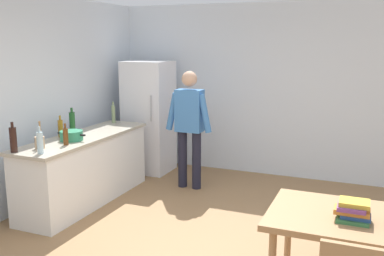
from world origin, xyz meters
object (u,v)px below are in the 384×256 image
at_px(refrigerator, 149,117).
at_px(bottle_wine_dark, 13,139).
at_px(bottle_beer_brown, 66,136).
at_px(book_stack, 353,211).
at_px(cooking_pot, 71,136).
at_px(person, 189,122).
at_px(bottle_vinegar_tall, 113,114).
at_px(bottle_oil_amber, 61,128).
at_px(bottle_water_clear, 40,142).
at_px(dining_table, 359,227).
at_px(utensil_jar, 40,142).
at_px(bottle_wine_green, 72,122).

distance_m(refrigerator, bottle_wine_dark, 2.63).
xyz_separation_m(bottle_wine_dark, bottle_beer_brown, (0.31, 0.50, -0.04)).
bearing_deg(book_stack, cooking_pot, 164.71).
distance_m(refrigerator, person, 1.10).
height_order(person, bottle_vinegar_tall, person).
relative_size(refrigerator, bottle_oil_amber, 6.43).
bearing_deg(cooking_pot, bottle_water_clear, -81.07).
bearing_deg(bottle_wine_dark, bottle_beer_brown, 58.20).
relative_size(refrigerator, bottle_vinegar_tall, 5.62).
bearing_deg(book_stack, bottle_oil_amber, 164.20).
xyz_separation_m(bottle_vinegar_tall, book_stack, (3.50, -2.13, -0.21)).
relative_size(refrigerator, bottle_water_clear, 6.00).
bearing_deg(dining_table, bottle_water_clear, 177.35).
distance_m(bottle_water_clear, bottle_beer_brown, 0.44).
relative_size(utensil_jar, bottle_beer_brown, 1.23).
xyz_separation_m(cooking_pot, bottle_vinegar_tall, (-0.17, 1.22, 0.08)).
height_order(utensil_jar, bottle_beer_brown, utensil_jar).
bearing_deg(book_stack, bottle_water_clear, 175.67).
distance_m(bottle_water_clear, bottle_oil_amber, 0.84).
relative_size(bottle_water_clear, bottle_wine_green, 0.88).
xyz_separation_m(dining_table, bottle_wine_green, (-3.65, 1.19, 0.37)).
distance_m(person, bottle_vinegar_tall, 1.20).
height_order(bottle_wine_dark, bottle_vinegar_tall, bottle_wine_dark).
height_order(cooking_pot, bottle_water_clear, bottle_water_clear).
bearing_deg(bottle_vinegar_tall, book_stack, -31.31).
xyz_separation_m(bottle_water_clear, bottle_oil_amber, (-0.35, 0.77, -0.01)).
distance_m(utensil_jar, bottle_oil_amber, 0.61).
height_order(cooking_pot, utensil_jar, utensil_jar).
bearing_deg(cooking_pot, bottle_vinegar_tall, 98.03).
bearing_deg(person, book_stack, -44.22).
distance_m(bottle_beer_brown, book_stack, 3.30).
relative_size(bottle_water_clear, bottle_beer_brown, 1.15).
relative_size(person, bottle_beer_brown, 6.54).
bearing_deg(bottle_wine_green, bottle_beer_brown, -58.36).
distance_m(dining_table, bottle_water_clear, 3.29).
bearing_deg(bottle_beer_brown, book_stack, -11.88).
height_order(person, cooking_pot, person).
distance_m(cooking_pot, bottle_water_clear, 0.68).
bearing_deg(bottle_wine_dark, bottle_oil_amber, 92.47).
bearing_deg(dining_table, bottle_wine_dark, 178.58).
distance_m(cooking_pot, utensil_jar, 0.49).
xyz_separation_m(utensil_jar, bottle_wine_green, (-0.21, 0.86, 0.07)).
height_order(refrigerator, bottle_wine_green, refrigerator).
xyz_separation_m(refrigerator, bottle_wine_green, (-0.35, -1.51, 0.15)).
distance_m(dining_table, book_stack, 0.19).
bearing_deg(book_stack, bottle_beer_brown, 168.12).
height_order(bottle_wine_green, book_stack, bottle_wine_green).
bearing_deg(bottle_wine_green, bottle_water_clear, -69.94).
height_order(utensil_jar, book_stack, utensil_jar).
height_order(dining_table, bottle_wine_dark, bottle_wine_dark).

